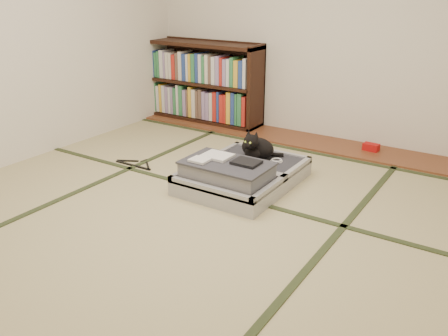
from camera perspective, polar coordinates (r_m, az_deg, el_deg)
The scene contains 10 objects.
floor at distance 3.48m, azimuth -3.84°, elevation -5.45°, with size 4.50×4.50×0.00m, color tan.
wood_strip at distance 5.10m, azimuth 9.66°, elevation 3.30°, with size 4.00×0.50×0.02m, color brown.
red_item at distance 4.90m, azimuth 17.27°, elevation 2.42°, with size 0.15×0.09×0.07m, color #AC0E0D.
room_shell at distance 3.11m, azimuth -4.54°, elevation 19.38°, with size 4.50×4.50×4.50m.
tatami_borders at distance 3.84m, azimuth 0.54°, elevation -2.60°, with size 4.00×4.50×0.01m.
bookcase at distance 5.69m, azimuth -2.60°, elevation 10.09°, with size 1.49×0.34×0.96m.
suitcase at distance 3.87m, azimuth 2.00°, elevation -0.78°, with size 0.77×1.03×0.30m.
cat at distance 4.07m, azimuth 3.91°, elevation 2.45°, with size 0.34×0.34×0.28m.
cable_coil at distance 4.05m, azimuth 6.33°, elevation 0.89°, with size 0.11×0.11×0.03m.
hanger at distance 4.44m, azimuth -10.60°, elevation 0.45°, with size 0.43×0.19×0.01m.
Camera 1 is at (1.88, -2.47, 1.57)m, focal length 38.00 mm.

